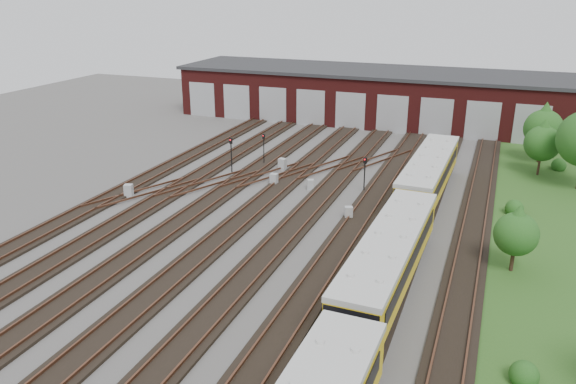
% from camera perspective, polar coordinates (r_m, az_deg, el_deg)
% --- Properties ---
extents(ground, '(120.00, 120.00, 0.00)m').
position_cam_1_polar(ground, '(37.42, -4.52, -5.60)').
color(ground, '#454340').
rests_on(ground, ground).
extents(track_network, '(30.40, 70.00, 0.33)m').
position_cam_1_polar(track_network, '(37.92, -4.37, -5.06)').
color(track_network, black).
rests_on(track_network, ground).
extents(maintenance_shed, '(51.00, 12.50, 6.35)m').
position_cam_1_polar(maintenance_shed, '(72.96, 9.14, 9.69)').
color(maintenance_shed, '#501414').
rests_on(maintenance_shed, ground).
extents(grass_verge, '(8.00, 55.00, 0.05)m').
position_cam_1_polar(grass_verge, '(43.63, 24.99, -3.63)').
color(grass_verge, '#24511B').
rests_on(grass_verge, ground).
extents(metro_train, '(3.10, 47.12, 3.11)m').
position_cam_1_polar(metro_train, '(31.92, 10.21, -6.84)').
color(metro_train, black).
rests_on(metro_train, ground).
extents(signal_mast_0, '(0.25, 0.23, 3.03)m').
position_cam_1_polar(signal_mast_0, '(53.74, -2.48, 4.75)').
color(signal_mast_0, black).
rests_on(signal_mast_0, ground).
extents(signal_mast_1, '(0.27, 0.26, 3.25)m').
position_cam_1_polar(signal_mast_1, '(51.71, -5.80, 4.23)').
color(signal_mast_1, black).
rests_on(signal_mast_1, ground).
extents(signal_mast_2, '(0.29, 0.27, 3.02)m').
position_cam_1_polar(signal_mast_2, '(46.80, 7.81, 2.23)').
color(signal_mast_2, black).
rests_on(signal_mast_2, ground).
extents(signal_mast_3, '(0.24, 0.23, 3.13)m').
position_cam_1_polar(signal_mast_3, '(38.37, 10.64, -1.96)').
color(signal_mast_3, black).
rests_on(signal_mast_3, ground).
extents(relay_cabinet_0, '(0.78, 0.71, 1.09)m').
position_cam_1_polar(relay_cabinet_0, '(47.51, -15.88, 0.11)').
color(relay_cabinet_0, '#A9ADAF').
rests_on(relay_cabinet_0, ground).
extents(relay_cabinet_1, '(0.76, 0.68, 1.12)m').
position_cam_1_polar(relay_cabinet_1, '(52.48, -0.57, 2.83)').
color(relay_cabinet_1, '#A9ADAF').
rests_on(relay_cabinet_1, ground).
extents(relay_cabinet_2, '(0.65, 0.56, 1.01)m').
position_cam_1_polar(relay_cabinet_2, '(48.55, -1.44, 1.30)').
color(relay_cabinet_2, '#A9ADAF').
rests_on(relay_cabinet_2, ground).
extents(relay_cabinet_3, '(0.66, 0.61, 0.88)m').
position_cam_1_polar(relay_cabinet_3, '(47.50, 2.30, 0.77)').
color(relay_cabinet_3, '#A9ADAF').
rests_on(relay_cabinet_3, ground).
extents(relay_cabinet_4, '(0.71, 0.66, 0.96)m').
position_cam_1_polar(relay_cabinet_4, '(41.73, 6.17, -2.12)').
color(relay_cabinet_4, '#A9ADAF').
rests_on(relay_cabinet_4, ground).
extents(tree_0, '(3.18, 3.18, 5.27)m').
position_cam_1_polar(tree_0, '(55.13, 24.49, 4.90)').
color(tree_0, '#342217').
rests_on(tree_0, ground).
extents(tree_1, '(3.62, 3.62, 6.00)m').
position_cam_1_polar(tree_1, '(59.15, 24.57, 6.31)').
color(tree_1, '#342217').
rests_on(tree_1, ground).
extents(tree_3, '(2.61, 2.61, 4.33)m').
position_cam_1_polar(tree_3, '(35.78, 22.24, -3.52)').
color(tree_3, '#342217').
rests_on(tree_3, ground).
extents(bush_0, '(1.28, 1.28, 1.28)m').
position_cam_1_polar(bush_0, '(27.39, 22.91, -16.44)').
color(bush_0, '#164A15').
rests_on(bush_0, ground).
extents(bush_1, '(1.37, 1.37, 1.37)m').
position_cam_1_polar(bush_1, '(45.53, 22.03, -1.33)').
color(bush_1, '#164A15').
rests_on(bush_1, ground).
extents(bush_2, '(1.35, 1.35, 1.35)m').
position_cam_1_polar(bush_2, '(58.14, 25.83, 2.63)').
color(bush_2, '#164A15').
rests_on(bush_2, ground).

